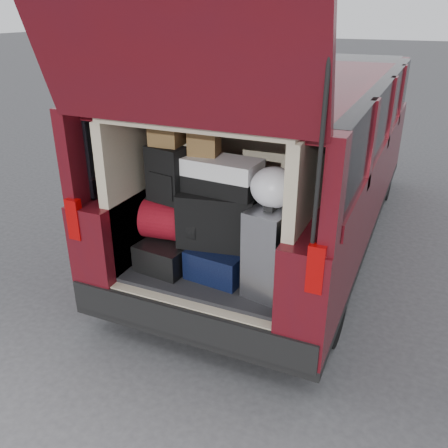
{
  "coord_description": "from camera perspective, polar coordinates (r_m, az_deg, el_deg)",
  "views": [
    {
      "loc": [
        1.33,
        -2.69,
        2.37
      ],
      "look_at": [
        0.05,
        0.2,
        0.93
      ],
      "focal_mm": 38.0,
      "sensor_mm": 36.0,
      "label": 1
    }
  ],
  "objects": [
    {
      "name": "ground",
      "position": [
        3.82,
        -1.99,
        -13.8
      ],
      "size": [
        80.0,
        80.0,
        0.0
      ],
      "primitive_type": "plane",
      "color": "#37373A",
      "rests_on": "ground"
    },
    {
      "name": "load_floor",
      "position": [
        3.86,
        -0.26,
        -8.29
      ],
      "size": [
        1.24,
        1.05,
        0.55
      ],
      "primitive_type": "cube",
      "color": "black",
      "rests_on": "ground"
    },
    {
      "name": "navy_hardshell",
      "position": [
        3.57,
        0.05,
        -4.11
      ],
      "size": [
        0.47,
        0.55,
        0.22
      ],
      "primitive_type": "cube",
      "rotation": [
        0.0,
        0.0,
        -0.1
      ],
      "color": "black",
      "rests_on": "load_floor"
    },
    {
      "name": "grocery_sack_lower",
      "position": [
        3.44,
        -6.93,
        11.01
      ],
      "size": [
        0.22,
        0.18,
        0.2
      ],
      "primitive_type": "cube",
      "rotation": [
        0.0,
        0.0,
        0.03
      ],
      "color": "brown",
      "rests_on": "backpack"
    },
    {
      "name": "black_soft_case",
      "position": [
        3.46,
        -0.66,
        0.71
      ],
      "size": [
        0.61,
        0.43,
        0.4
      ],
      "primitive_type": "cube",
      "rotation": [
        0.0,
        0.0,
        0.18
      ],
      "color": "black",
      "rests_on": "navy_hardshell"
    },
    {
      "name": "minivan",
      "position": [
        4.95,
        7.27,
        7.22
      ],
      "size": [
        1.9,
        5.35,
        2.77
      ],
      "color": "black",
      "rests_on": "ground"
    },
    {
      "name": "black_hardshell",
      "position": [
        3.7,
        -6.23,
        -3.24
      ],
      "size": [
        0.43,
        0.56,
        0.21
      ],
      "primitive_type": "cube",
      "rotation": [
        0.0,
        0.0,
        -0.11
      ],
      "color": "black",
      "rests_on": "load_floor"
    },
    {
      "name": "twotone_duffel",
      "position": [
        3.35,
        -0.33,
        5.87
      ],
      "size": [
        0.57,
        0.32,
        0.25
      ],
      "primitive_type": "cube",
      "rotation": [
        0.0,
        0.0,
        -0.07
      ],
      "color": "white",
      "rests_on": "black_soft_case"
    },
    {
      "name": "grocery_sack_upper",
      "position": [
        3.39,
        -2.4,
        10.04
      ],
      "size": [
        0.23,
        0.2,
        0.21
      ],
      "primitive_type": "cube",
      "rotation": [
        0.0,
        0.0,
        0.15
      ],
      "color": "brown",
      "rests_on": "twotone_duffel"
    },
    {
      "name": "plastic_bag_right",
      "position": [
        3.1,
        6.01,
        4.41
      ],
      "size": [
        0.32,
        0.3,
        0.27
      ],
      "primitive_type": "ellipsoid",
      "rotation": [
        0.0,
        0.0,
        0.04
      ],
      "color": "silver",
      "rests_on": "silver_roller"
    },
    {
      "name": "red_duffel",
      "position": [
        3.59,
        -6.01,
        0.43
      ],
      "size": [
        0.5,
        0.36,
        0.3
      ],
      "primitive_type": "cube",
      "rotation": [
        0.0,
        0.0,
        0.12
      ],
      "color": "maroon",
      "rests_on": "black_hardshell"
    },
    {
      "name": "silver_roller",
      "position": [
        3.27,
        5.89,
        -3.04
      ],
      "size": [
        0.34,
        0.46,
        0.63
      ],
      "primitive_type": "cube",
      "rotation": [
        0.0,
        0.0,
        -0.19
      ],
      "color": "silver",
      "rests_on": "load_floor"
    },
    {
      "name": "backpack",
      "position": [
        3.49,
        -6.82,
        5.96
      ],
      "size": [
        0.32,
        0.23,
        0.41
      ],
      "primitive_type": "cube",
      "rotation": [
        0.0,
        0.0,
        -0.2
      ],
      "color": "black",
      "rests_on": "red_duffel"
    }
  ]
}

